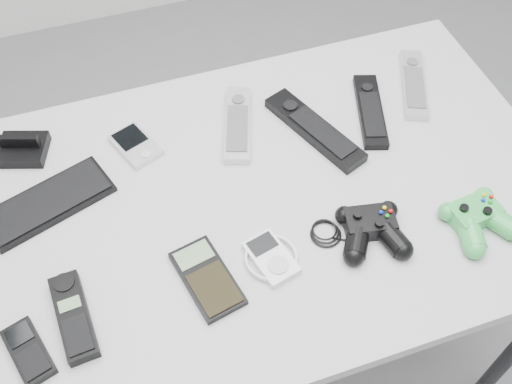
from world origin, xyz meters
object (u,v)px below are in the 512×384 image
object	(u,v)px
pda_keyboard	(49,202)
mobile_phone	(28,352)
remote_silver_b	(414,84)
desk	(268,213)
remote_black_b	(370,110)
cordless_handset	(73,316)
controller_black	(372,228)
mp3_player	(271,257)
remote_silver_a	(238,123)
controller_green	(479,217)
remote_black_a	(314,129)
pda	(136,145)
calculator	(207,278)

from	to	relation	value
pda_keyboard	mobile_phone	size ratio (longest dim) A/B	2.13
remote_silver_b	desk	bearing A→B (deg)	-132.84
remote_black_b	cordless_handset	distance (m)	0.70
controller_black	mp3_player	bearing A→B (deg)	-171.40
remote_silver_a	controller_green	bearing A→B (deg)	-28.64
mp3_player	controller_black	xyz separation A→B (m)	(0.19, -0.01, 0.01)
remote_black_a	pda	bearing A→B (deg)	146.22
remote_black_b	calculator	size ratio (longest dim) A/B	1.36
remote_black_a	controller_green	bearing A→B (deg)	-78.71
cordless_handset	controller_green	world-z (taller)	controller_green
remote_black_a	pda_keyboard	bearing A→B (deg)	159.52
mobile_phone	controller_green	size ratio (longest dim) A/B	0.83
controller_green	remote_black_a	bearing A→B (deg)	116.13
desk	remote_silver_b	distance (m)	0.43
pda	mobile_phone	xyz separation A→B (m)	(-0.25, -0.37, 0.00)
remote_silver_a	mp3_player	xyz separation A→B (m)	(-0.04, -0.32, -0.00)
mobile_phone	mp3_player	size ratio (longest dim) A/B	1.09
remote_silver_a	remote_black_b	world-z (taller)	remote_silver_a
pda	controller_green	bearing A→B (deg)	-55.71
controller_black	controller_green	distance (m)	0.19
remote_black_b	pda_keyboard	bearing A→B (deg)	-160.35
remote_silver_b	mp3_player	size ratio (longest dim) A/B	2.05
mp3_player	remote_black_a	bearing A→B (deg)	40.33
cordless_handset	controller_black	distance (m)	0.52
mobile_phone	calculator	bearing A→B (deg)	-10.44
remote_silver_a	remote_black_b	size ratio (longest dim) A/B	0.99
mobile_phone	mp3_player	xyz separation A→B (m)	(0.41, 0.04, -0.00)
remote_silver_b	mp3_player	world-z (taller)	remote_silver_b
calculator	desk	bearing A→B (deg)	29.39
mp3_player	controller_black	world-z (taller)	controller_black
controller_black	calculator	bearing A→B (deg)	-170.20
remote_silver_b	calculator	size ratio (longest dim) A/B	1.37
mobile_phone	controller_green	distance (m)	0.79
mobile_phone	controller_black	world-z (taller)	controller_black
remote_black_b	pda	bearing A→B (deg)	-169.79
pda_keyboard	pda	distance (m)	0.20
remote_silver_b	controller_green	distance (m)	0.36
desk	mp3_player	bearing A→B (deg)	-108.08
desk	mobile_phone	size ratio (longest dim) A/B	10.30
mobile_phone	controller_black	bearing A→B (deg)	-14.30
remote_silver_b	mobile_phone	xyz separation A→B (m)	(-0.85, -0.35, -0.00)
remote_silver_a	calculator	size ratio (longest dim) A/B	1.35
controller_green	remote_black_b	bearing A→B (deg)	94.66
controller_green	cordless_handset	bearing A→B (deg)	169.84
calculator	mp3_player	xyz separation A→B (m)	(0.12, 0.00, 0.00)
pda_keyboard	mobile_phone	world-z (taller)	mobile_phone
desk	controller_black	world-z (taller)	controller_black
cordless_handset	calculator	xyz separation A→B (m)	(0.22, 0.00, -0.00)
mp3_player	remote_silver_b	bearing A→B (deg)	21.49
remote_black_a	remote_black_b	bearing A→B (deg)	-15.77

